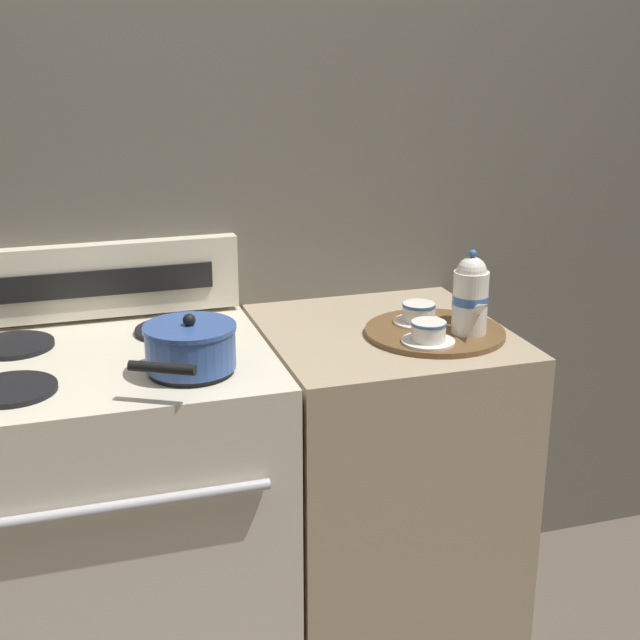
{
  "coord_description": "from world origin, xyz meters",
  "views": [
    {
      "loc": [
        -0.39,
        -1.97,
        1.63
      ],
      "look_at": [
        0.19,
        -0.11,
        0.98
      ],
      "focal_mm": 50.0,
      "sensor_mm": 36.0,
      "label": 1
    }
  ],
  "objects_px": {
    "serving_tray": "(435,332)",
    "teacup_left": "(419,313)",
    "saucepan": "(190,346)",
    "teacup_right": "(428,332)",
    "creamer_jug": "(466,305)",
    "teapot": "(471,295)",
    "stove": "(114,530)"
  },
  "relations": [
    {
      "from": "teapot",
      "to": "stove",
      "type": "bearing_deg",
      "value": 172.41
    },
    {
      "from": "stove",
      "to": "creamer_jug",
      "type": "relative_size",
      "value": 11.1
    },
    {
      "from": "serving_tray",
      "to": "teacup_left",
      "type": "height_order",
      "value": "teacup_left"
    },
    {
      "from": "teacup_right",
      "to": "teapot",
      "type": "bearing_deg",
      "value": 16.21
    },
    {
      "from": "serving_tray",
      "to": "teacup_left",
      "type": "relative_size",
      "value": 2.72
    },
    {
      "from": "teacup_left",
      "to": "teacup_right",
      "type": "bearing_deg",
      "value": -104.29
    },
    {
      "from": "stove",
      "to": "saucepan",
      "type": "distance_m",
      "value": 0.56
    },
    {
      "from": "teapot",
      "to": "creamer_jug",
      "type": "height_order",
      "value": "teapot"
    },
    {
      "from": "stove",
      "to": "teacup_right",
      "type": "bearing_deg",
      "value": -11.5
    },
    {
      "from": "serving_tray",
      "to": "creamer_jug",
      "type": "height_order",
      "value": "creamer_jug"
    },
    {
      "from": "saucepan",
      "to": "creamer_jug",
      "type": "height_order",
      "value": "saucepan"
    },
    {
      "from": "stove",
      "to": "saucepan",
      "type": "xyz_separation_m",
      "value": [
        0.19,
        -0.14,
        0.51
      ]
    },
    {
      "from": "serving_tray",
      "to": "teacup_right",
      "type": "height_order",
      "value": "teacup_right"
    },
    {
      "from": "saucepan",
      "to": "teacup_left",
      "type": "height_order",
      "value": "saucepan"
    },
    {
      "from": "serving_tray",
      "to": "teacup_left",
      "type": "distance_m",
      "value": 0.07
    },
    {
      "from": "teapot",
      "to": "creamer_jug",
      "type": "bearing_deg",
      "value": 68.76
    },
    {
      "from": "teapot",
      "to": "teacup_left",
      "type": "bearing_deg",
      "value": 129.91
    },
    {
      "from": "creamer_jug",
      "to": "saucepan",
      "type": "bearing_deg",
      "value": -171.1
    },
    {
      "from": "teacup_left",
      "to": "serving_tray",
      "type": "bearing_deg",
      "value": -72.73
    },
    {
      "from": "teacup_left",
      "to": "saucepan",
      "type": "bearing_deg",
      "value": -167.59
    },
    {
      "from": "teacup_right",
      "to": "teacup_left",
      "type": "bearing_deg",
      "value": 75.71
    },
    {
      "from": "teapot",
      "to": "teacup_right",
      "type": "bearing_deg",
      "value": -163.79
    },
    {
      "from": "teacup_right",
      "to": "creamer_jug",
      "type": "bearing_deg",
      "value": 37.84
    },
    {
      "from": "saucepan",
      "to": "teacup_right",
      "type": "distance_m",
      "value": 0.56
    },
    {
      "from": "serving_tray",
      "to": "teapot",
      "type": "relative_size",
      "value": 1.67
    },
    {
      "from": "serving_tray",
      "to": "teacup_right",
      "type": "xyz_separation_m",
      "value": [
        -0.05,
        -0.08,
        0.03
      ]
    },
    {
      "from": "stove",
      "to": "teacup_left",
      "type": "height_order",
      "value": "teacup_left"
    },
    {
      "from": "serving_tray",
      "to": "teacup_right",
      "type": "relative_size",
      "value": 2.72
    },
    {
      "from": "stove",
      "to": "saucepan",
      "type": "bearing_deg",
      "value": -37.35
    },
    {
      "from": "stove",
      "to": "creamer_jug",
      "type": "xyz_separation_m",
      "value": [
        0.91,
        -0.03,
        0.5
      ]
    },
    {
      "from": "saucepan",
      "to": "serving_tray",
      "type": "relative_size",
      "value": 0.85
    },
    {
      "from": "stove",
      "to": "teapot",
      "type": "xyz_separation_m",
      "value": [
        0.88,
        -0.12,
        0.56
      ]
    }
  ]
}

